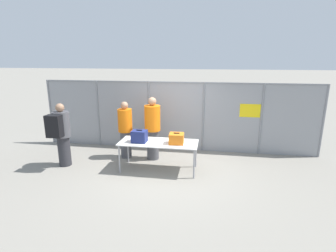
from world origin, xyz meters
name	(u,v)px	position (x,y,z in m)	size (l,w,h in m)	color
ground_plane	(166,171)	(0.00, 0.00, 0.00)	(120.00, 120.00, 0.00)	gray
fence_section	(176,115)	(0.01, 1.76, 1.13)	(8.68, 0.07, 2.17)	gray
inspection_table	(159,144)	(-0.21, 0.07, 0.72)	(2.02, 0.82, 0.77)	silver
suitcase_navy	(139,136)	(-0.70, -0.01, 0.92)	(0.39, 0.31, 0.33)	navy
suitcase_orange	(176,139)	(0.26, 0.03, 0.90)	(0.37, 0.35, 0.28)	orange
traveler_hooded	(61,133)	(-2.82, -0.11, 0.95)	(0.43, 0.66, 1.72)	#2D2D33
security_worker_near	(153,128)	(-0.54, 0.82, 0.94)	(0.45, 0.45, 1.81)	#4C4C51
security_worker_far	(125,129)	(-1.35, 0.82, 0.86)	(0.41, 0.41, 1.67)	#4C4C51
utility_trailer	(209,119)	(1.01, 4.49, 0.41)	(4.56, 2.03, 0.70)	#4C6B47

